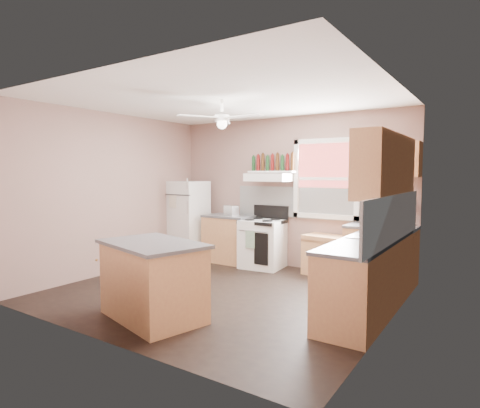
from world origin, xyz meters
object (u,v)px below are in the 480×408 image
Objects in this scene: refrigerator at (188,220)px; stove at (263,244)px; toaster at (231,210)px; cart at (325,255)px; island at (153,282)px.

refrigerator is 1.69m from stove.
stove is (1.65, 0.11, -0.34)m from refrigerator.
cart is (1.87, 0.05, -0.66)m from toaster.
toaster is at bearing -170.84° from cart.
island is at bearing -53.43° from refrigerator.
refrigerator is at bearing 138.66° from island.
cart is 0.55× the size of island.
toaster is 3.15m from island.
island is (0.20, -2.89, 0.00)m from stove.
island is (1.86, -2.79, -0.34)m from refrigerator.
stove is 2.90m from island.
toaster reaches higher than cart.
toaster is 1.98m from cart.
stove is at bearing 109.05° from island.
toaster is at bearing 169.80° from stove.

